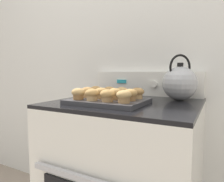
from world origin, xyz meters
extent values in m
cube|color=silver|center=(0.00, 0.73, 1.20)|extent=(8.00, 0.05, 2.40)
cube|color=white|center=(0.00, 0.36, 0.44)|extent=(0.76, 0.69, 0.87)
cube|color=#B2B2B7|center=(0.00, 0.00, 0.61)|extent=(0.60, 0.02, 0.02)
cube|color=black|center=(0.00, 0.36, 0.88)|extent=(0.76, 0.69, 0.02)
cube|color=white|center=(0.00, 0.68, 0.97)|extent=(0.74, 0.05, 0.16)
cube|color=teal|center=(-0.17, 0.65, 0.98)|extent=(0.07, 0.01, 0.02)
cylinder|color=white|center=(0.07, 0.64, 0.97)|extent=(0.04, 0.02, 0.04)
cylinder|color=white|center=(0.17, 0.64, 0.97)|extent=(0.04, 0.02, 0.04)
cylinder|color=white|center=(0.27, 0.64, 0.97)|extent=(0.04, 0.02, 0.04)
cube|color=#38383D|center=(-0.05, 0.25, 0.90)|extent=(0.38, 0.29, 0.02)
cylinder|color=olive|center=(-0.18, 0.16, 0.93)|extent=(0.05, 0.05, 0.03)
ellipsoid|color=tan|center=(-0.18, 0.16, 0.95)|extent=(0.07, 0.07, 0.04)
cylinder|color=tan|center=(-0.09, 0.16, 0.93)|extent=(0.05, 0.05, 0.03)
ellipsoid|color=tan|center=(-0.09, 0.16, 0.95)|extent=(0.07, 0.07, 0.04)
cylinder|color=#A37A4C|center=(-0.01, 0.16, 0.93)|extent=(0.05, 0.05, 0.03)
ellipsoid|color=tan|center=(-0.01, 0.16, 0.95)|extent=(0.07, 0.07, 0.04)
cylinder|color=#A37A4C|center=(0.07, 0.16, 0.93)|extent=(0.05, 0.05, 0.03)
ellipsoid|color=tan|center=(0.07, 0.16, 0.95)|extent=(0.07, 0.07, 0.04)
cylinder|color=tan|center=(-0.18, 0.25, 0.93)|extent=(0.05, 0.05, 0.03)
ellipsoid|color=#B2844C|center=(-0.18, 0.25, 0.95)|extent=(0.07, 0.07, 0.04)
cylinder|color=tan|center=(-0.09, 0.25, 0.93)|extent=(0.05, 0.05, 0.03)
ellipsoid|color=tan|center=(-0.09, 0.25, 0.95)|extent=(0.07, 0.07, 0.04)
cylinder|color=#A37A4C|center=(-0.01, 0.24, 0.93)|extent=(0.05, 0.05, 0.03)
ellipsoid|color=tan|center=(-0.01, 0.24, 0.95)|extent=(0.07, 0.07, 0.04)
cylinder|color=olive|center=(0.07, 0.24, 0.93)|extent=(0.05, 0.05, 0.03)
ellipsoid|color=tan|center=(0.07, 0.24, 0.95)|extent=(0.07, 0.07, 0.04)
cylinder|color=tan|center=(-0.18, 0.33, 0.93)|extent=(0.05, 0.05, 0.03)
ellipsoid|color=#B2844C|center=(-0.18, 0.33, 0.95)|extent=(0.07, 0.07, 0.04)
cylinder|color=olive|center=(-0.09, 0.33, 0.93)|extent=(0.05, 0.05, 0.03)
ellipsoid|color=#B2844C|center=(-0.09, 0.33, 0.95)|extent=(0.07, 0.07, 0.04)
cylinder|color=tan|center=(-0.01, 0.33, 0.93)|extent=(0.05, 0.05, 0.03)
ellipsoid|color=tan|center=(-0.01, 0.33, 0.95)|extent=(0.07, 0.07, 0.04)
cylinder|color=tan|center=(0.08, 0.33, 0.93)|extent=(0.05, 0.05, 0.03)
ellipsoid|color=#B2844C|center=(0.08, 0.33, 0.95)|extent=(0.07, 0.07, 0.04)
sphere|color=#ADAFB5|center=(0.25, 0.54, 0.98)|extent=(0.19, 0.19, 0.19)
cylinder|color=black|center=(0.25, 0.54, 1.09)|extent=(0.03, 0.03, 0.02)
cone|color=#ADAFB5|center=(0.31, 0.60, 1.01)|extent=(0.09, 0.10, 0.07)
torus|color=black|center=(0.25, 0.54, 1.07)|extent=(0.10, 0.12, 0.15)
camera|label=1|loc=(0.44, -0.63, 1.04)|focal=32.00mm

